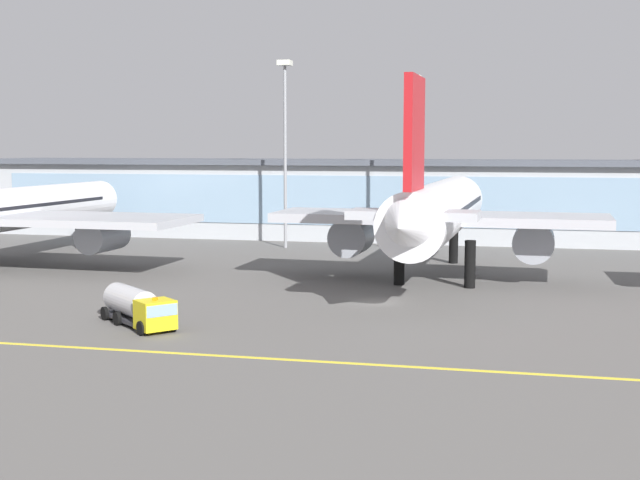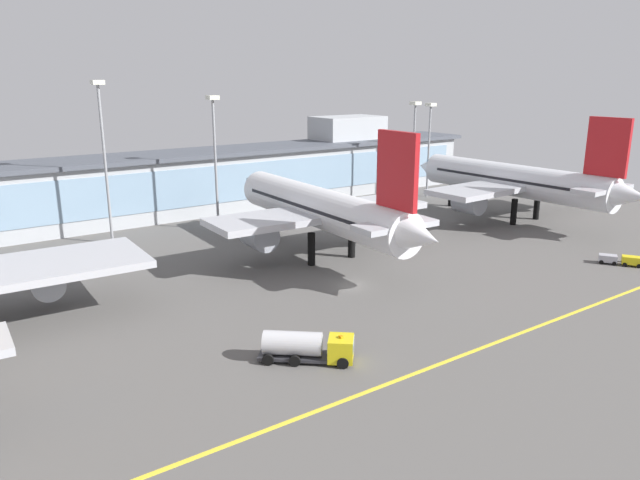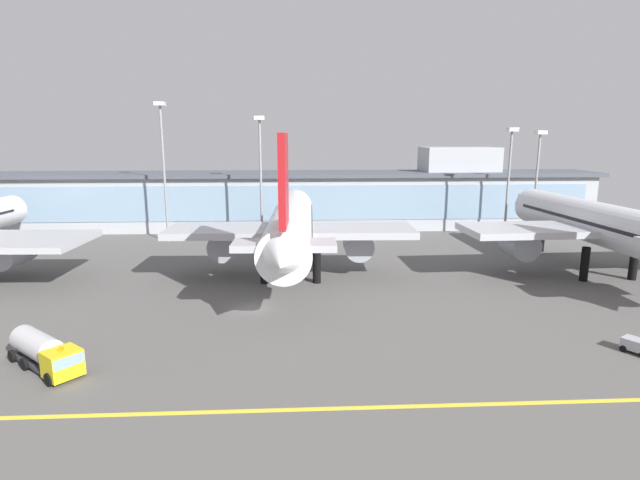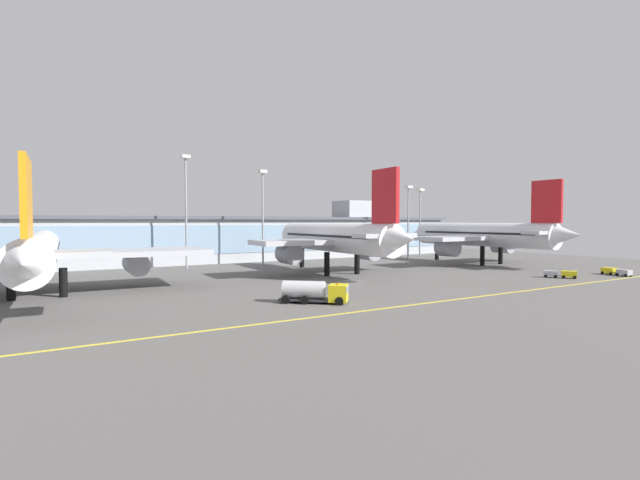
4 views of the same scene
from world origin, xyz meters
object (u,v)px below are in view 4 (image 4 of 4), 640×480
at_px(airliner_near_left, 38,252).
at_px(airliner_far_right, 482,235).
at_px(fuel_tanker_truck, 316,292).
at_px(apron_light_mast_centre, 263,203).
at_px(apron_light_mast_west, 186,196).
at_px(baggage_tug_near, 616,271).
at_px(airliner_near_right, 335,238).
at_px(apron_light_mast_east, 420,211).
at_px(apron_light_mast_far_east, 408,210).
at_px(service_truck_far, 560,274).

relative_size(airliner_near_left, airliner_far_right, 1.22).
distance_m(fuel_tanker_truck, apron_light_mast_centre, 54.83).
bearing_deg(airliner_far_right, apron_light_mast_west, 66.38).
bearing_deg(baggage_tug_near, airliner_near_right, 65.57).
bearing_deg(apron_light_mast_east, apron_light_mast_far_east, -165.91).
relative_size(airliner_near_right, fuel_tanker_truck, 5.77).
xyz_separation_m(airliner_near_right, apron_light_mast_east, (46.51, 24.24, 6.50)).
bearing_deg(apron_light_mast_west, apron_light_mast_centre, -6.81).
distance_m(airliner_far_right, apron_light_mast_west, 72.81).
bearing_deg(service_truck_far, apron_light_mast_east, 132.64).
xyz_separation_m(airliner_near_right, apron_light_mast_far_east, (40.40, 22.71, 6.79)).
bearing_deg(service_truck_far, fuel_tanker_truck, -123.70).
relative_size(airliner_far_right, apron_light_mast_east, 2.36).
bearing_deg(airliner_near_right, apron_light_mast_far_east, -58.66).
relative_size(apron_light_mast_west, apron_light_mast_east, 1.24).
distance_m(airliner_near_left, fuel_tanker_truck, 41.13).
bearing_deg(fuel_tanker_truck, airliner_far_right, 63.10).
height_order(airliner_near_left, apron_light_mast_west, apron_light_mast_west).
xyz_separation_m(baggage_tug_near, service_truck_far, (-13.55, 3.25, 0.00)).
relative_size(airliner_near_right, baggage_tug_near, 8.41).
relative_size(service_truck_far, apron_light_mast_far_east, 0.26).
relative_size(airliner_near_right, apron_light_mast_east, 2.35).
height_order(airliner_near_right, fuel_tanker_truck, airliner_near_right).
relative_size(fuel_tanker_truck, service_truck_far, 1.52).
xyz_separation_m(airliner_near_right, baggage_tug_near, (46.20, -31.62, -6.49)).
xyz_separation_m(baggage_tug_near, apron_light_mast_centre, (-51.73, 55.14, 14.39)).
relative_size(airliner_far_right, fuel_tanker_truck, 5.79).
bearing_deg(baggage_tug_near, apron_light_mast_west, 60.52).
xyz_separation_m(service_truck_far, apron_light_mast_east, (13.86, 52.62, 12.99)).
height_order(apron_light_mast_west, apron_light_mast_centre, apron_light_mast_west).
height_order(airliner_far_right, fuel_tanker_truck, airliner_far_right).
height_order(apron_light_mast_west, apron_light_mast_far_east, apron_light_mast_west).
bearing_deg(service_truck_far, apron_light_mast_west, -166.54).
xyz_separation_m(baggage_tug_near, apron_light_mast_far_east, (-5.80, 54.33, 13.28)).
xyz_separation_m(apron_light_mast_east, apron_light_mast_far_east, (-6.11, -1.53, 0.28)).
relative_size(apron_light_mast_centre, apron_light_mast_east, 1.12).
distance_m(service_truck_far, apron_light_mast_far_east, 53.35).
bearing_deg(service_truck_far, airliner_near_left, -140.54).
xyz_separation_m(fuel_tanker_truck, apron_light_mast_east, (67.27, 51.59, 12.28)).
xyz_separation_m(apron_light_mast_centre, apron_light_mast_east, (52.04, 0.73, -1.40)).
bearing_deg(fuel_tanker_truck, apron_light_mast_far_east, 80.21).
distance_m(airliner_far_right, apron_light_mast_far_east, 24.95).
height_order(airliner_near_left, apron_light_mast_far_east, apron_light_mast_far_east).
height_order(airliner_far_right, baggage_tug_near, airliner_far_right).
bearing_deg(apron_light_mast_centre, airliner_near_right, -76.76).
relative_size(airliner_near_right, apron_light_mast_far_east, 2.30).
distance_m(airliner_far_right, apron_light_mast_east, 26.29).
height_order(airliner_near_left, apron_light_mast_centre, apron_light_mast_centre).
bearing_deg(airliner_near_right, apron_light_mast_centre, 15.24).
xyz_separation_m(airliner_near_left, baggage_tug_near, (98.16, -30.63, -5.52)).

